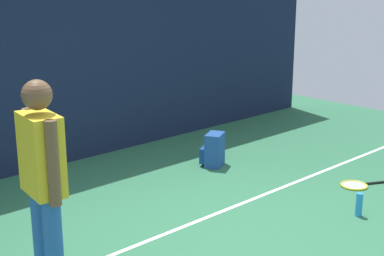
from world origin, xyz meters
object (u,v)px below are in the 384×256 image
Objects in this scene: water_bottle at (359,205)px; tennis_player at (43,178)px; backpack at (214,150)px; tennis_racket at (356,185)px.

tennis_player is at bearing 164.89° from water_bottle.
tennis_player is 3.31m from water_bottle.
water_bottle is (-0.04, -2.17, -0.09)m from backpack.
backpack reaches higher than water_bottle.
tennis_player is 3.97m from tennis_racket.
backpack is (-0.71, 1.69, 0.20)m from tennis_racket.
water_bottle is at bearing 60.22° from backpack.
tennis_player is 3.86× the size of backpack.
tennis_player is at bearing 22.17° from tennis_racket.
tennis_racket is 0.90m from water_bottle.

